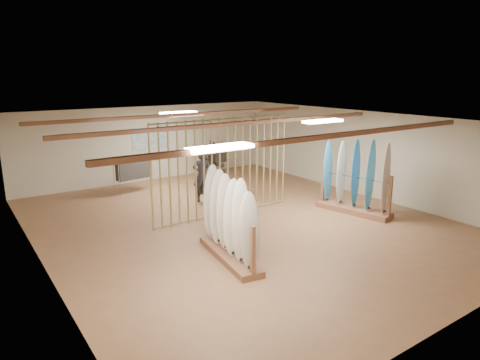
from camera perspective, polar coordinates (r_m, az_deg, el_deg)
floor at (r=11.80m, az=-0.00°, el=-5.66°), size 12.00×12.00×0.00m
ceiling at (r=11.18m, az=-0.00°, el=7.99°), size 12.00×12.00×0.00m
wall_back at (r=16.60m, az=-11.95°, el=4.78°), size 12.00×0.00×12.00m
wall_front at (r=7.52m, az=27.34°, el=-7.60°), size 12.00×0.00×12.00m
wall_left at (r=9.57m, az=-25.42°, el=-2.96°), size 0.00×12.00×12.00m
wall_right at (r=14.78m, az=16.15°, el=3.42°), size 0.00×12.00×12.00m
ceiling_slats at (r=11.18m, az=-0.00°, el=7.58°), size 9.50×6.12×0.10m
light_panels at (r=11.18m, az=-0.00°, el=7.68°), size 1.20×0.35×0.06m
bamboo_partition at (r=12.06m, az=-2.17°, el=1.68°), size 4.45×0.05×2.78m
poster at (r=16.55m, az=-11.96°, el=5.45°), size 1.40×0.03×0.90m
rack_left at (r=9.35m, az=-1.44°, el=-6.85°), size 0.87×2.38×1.88m
rack_right at (r=12.86m, az=15.04°, el=-1.12°), size 1.05×2.30×2.12m
clothing_rack_a at (r=14.94m, az=-14.09°, el=1.58°), size 1.24×0.48×1.34m
clothing_rack_b at (r=17.04m, az=-3.32°, el=3.50°), size 1.21×0.69×1.35m
shopper_a at (r=13.45m, az=-5.04°, el=1.01°), size 0.84×0.81×1.93m
shopper_b at (r=14.32m, az=-3.81°, el=2.09°), size 1.23×1.14×2.05m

